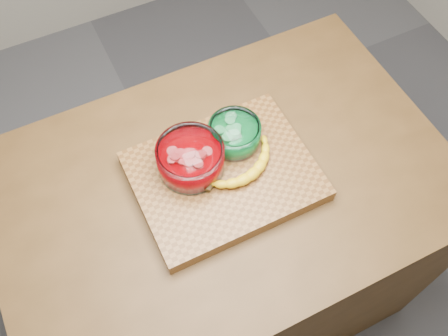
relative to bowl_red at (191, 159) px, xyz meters
name	(u,v)px	position (x,y,z in m)	size (l,w,h in m)	color
ground	(224,287)	(0.07, -0.05, -0.98)	(3.50, 3.50, 0.00)	#515156
counter	(224,246)	(0.07, -0.05, -0.53)	(1.20, 0.80, 0.90)	#4D3317
cutting_board	(224,176)	(0.07, -0.05, -0.06)	(0.45, 0.35, 0.04)	brown
bowl_red	(191,159)	(0.00, 0.00, 0.00)	(0.17, 0.17, 0.08)	white
bowl_green	(234,134)	(0.13, 0.02, -0.01)	(0.14, 0.14, 0.06)	white
banana	(241,165)	(0.11, -0.06, -0.02)	(0.23, 0.14, 0.03)	gold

